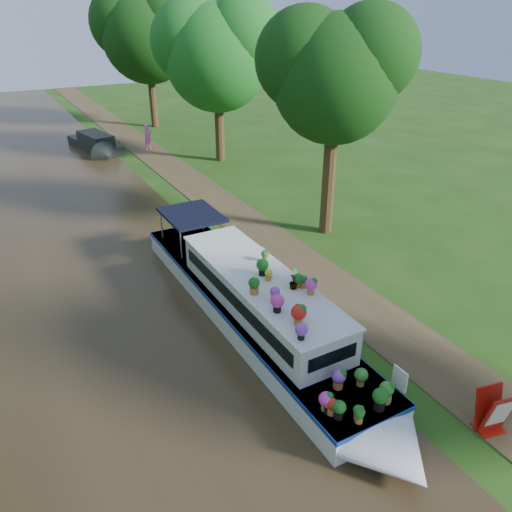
# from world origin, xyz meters

# --- Properties ---
(ground) EXTENTS (100.00, 100.00, 0.00)m
(ground) POSITION_xyz_m (0.00, 0.00, 0.00)
(ground) COLOR #1B3E0F
(ground) RESTS_ON ground
(canal_water) EXTENTS (10.00, 100.00, 0.02)m
(canal_water) POSITION_xyz_m (-6.00, 0.00, 0.01)
(canal_water) COLOR #2E2414
(canal_water) RESTS_ON ground
(towpath) EXTENTS (2.20, 100.00, 0.03)m
(towpath) POSITION_xyz_m (1.20, 0.00, 0.01)
(towpath) COLOR #41341E
(towpath) RESTS_ON ground
(plant_boat) EXTENTS (2.29, 13.52, 2.28)m
(plant_boat) POSITION_xyz_m (-2.25, -2.00, 0.85)
(plant_boat) COLOR silver
(plant_boat) RESTS_ON canal_water
(tree_near_overhang) EXTENTS (5.52, 5.28, 8.99)m
(tree_near_overhang) POSITION_xyz_m (3.79, 3.06, 6.60)
(tree_near_overhang) COLOR #332511
(tree_near_overhang) RESTS_ON ground
(tree_near_mid) EXTENTS (6.90, 6.60, 9.40)m
(tree_near_mid) POSITION_xyz_m (4.48, 15.08, 6.44)
(tree_near_mid) COLOR #332511
(tree_near_mid) RESTS_ON ground
(tree_near_far) EXTENTS (7.59, 7.26, 10.30)m
(tree_near_far) POSITION_xyz_m (3.98, 26.09, 7.05)
(tree_near_far) COLOR #332511
(tree_near_far) RESTS_ON ground
(second_boat) EXTENTS (2.67, 6.14, 1.14)m
(second_boat) POSITION_xyz_m (-1.75, 21.06, 0.47)
(second_boat) COLOR black
(second_boat) RESTS_ON canal_water
(sandwich_board) EXTENTS (0.74, 0.68, 1.12)m
(sandwich_board) POSITION_xyz_m (0.45, -8.02, 0.53)
(sandwich_board) COLOR #9D130B
(sandwich_board) RESTS_ON towpath
(pedestrian_pink) EXTENTS (0.71, 0.60, 1.67)m
(pedestrian_pink) POSITION_xyz_m (1.33, 19.48, 0.86)
(pedestrian_pink) COLOR #EA608E
(pedestrian_pink) RESTS_ON towpath
(verge_plant) EXTENTS (0.40, 0.36, 0.37)m
(verge_plant) POSITION_xyz_m (-0.46, 2.37, 0.19)
(verge_plant) COLOR #1F6822
(verge_plant) RESTS_ON ground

